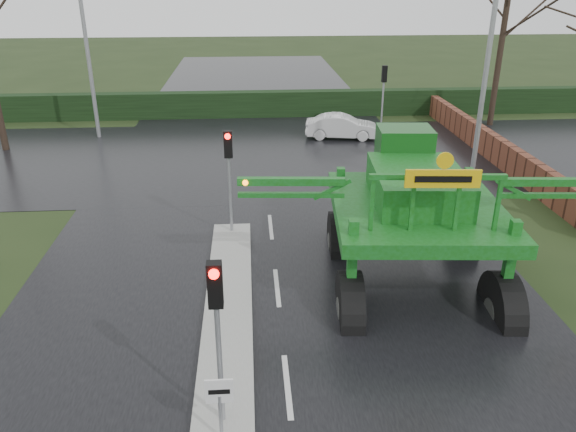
{
  "coord_description": "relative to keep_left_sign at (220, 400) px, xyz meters",
  "views": [
    {
      "loc": [
        -0.66,
        -9.32,
        7.97
      ],
      "look_at": [
        0.33,
        4.35,
        2.0
      ],
      "focal_mm": 35.0,
      "sensor_mm": 36.0,
      "label": 1
    }
  ],
  "objects": [
    {
      "name": "crop_sprayer",
      "position": [
        3.1,
        4.43,
        1.49
      ],
      "size": [
        9.62,
        6.32,
        5.39
      ],
      "rotation": [
        0.0,
        0.0,
        -0.08
      ],
      "color": "black",
      "rests_on": "ground"
    },
    {
      "name": "road_cross",
      "position": [
        1.3,
        17.5,
        -1.05
      ],
      "size": [
        80.0,
        12.0,
        0.02
      ],
      "primitive_type": "cube",
      "color": "black",
      "rests_on": "ground"
    },
    {
      "name": "brick_wall",
      "position": [
        11.8,
        17.5,
        -0.46
      ],
      "size": [
        0.4,
        20.0,
        1.2
      ],
      "primitive_type": "cube",
      "color": "#592D1E",
      "rests_on": "ground"
    },
    {
      "name": "tree_right_far",
      "position": [
        14.3,
        22.5,
        5.44
      ],
      "size": [
        7.0,
        7.0,
        12.05
      ],
      "color": "black",
      "rests_on": "ground"
    },
    {
      "name": "ground",
      "position": [
        1.3,
        1.5,
        -1.06
      ],
      "size": [
        140.0,
        140.0,
        0.0
      ],
      "primitive_type": "plane",
      "color": "black",
      "rests_on": "ground"
    },
    {
      "name": "traffic_signal_far",
      "position": [
        7.8,
        21.51,
        1.53
      ],
      "size": [
        0.26,
        0.33,
        3.52
      ],
      "rotation": [
        0.0,
        0.0,
        3.14
      ],
      "color": "gray",
      "rests_on": "ground"
    },
    {
      "name": "keep_left_sign",
      "position": [
        0.0,
        0.0,
        0.0
      ],
      "size": [
        0.5,
        0.07,
        1.35
      ],
      "color": "gray",
      "rests_on": "ground"
    },
    {
      "name": "traffic_signal_near",
      "position": [
        0.0,
        0.49,
        1.53
      ],
      "size": [
        0.26,
        0.33,
        3.52
      ],
      "color": "gray",
      "rests_on": "ground"
    },
    {
      "name": "street_light_left_far",
      "position": [
        -6.89,
        21.5,
        4.93
      ],
      "size": [
        3.85,
        0.3,
        10.0
      ],
      "color": "gray",
      "rests_on": "ground"
    },
    {
      "name": "white_sedan",
      "position": [
        5.47,
        20.36,
        -1.06
      ],
      "size": [
        3.88,
        1.86,
        1.23
      ],
      "primitive_type": "imported",
      "rotation": [
        0.0,
        0.0,
        1.42
      ],
      "color": "silver",
      "rests_on": "ground"
    },
    {
      "name": "traffic_signal_mid",
      "position": [
        0.0,
        8.99,
        1.53
      ],
      "size": [
        0.26,
        0.33,
        3.52
      ],
      "color": "gray",
      "rests_on": "ground"
    },
    {
      "name": "hedge_row",
      "position": [
        1.3,
        25.5,
        -0.31
      ],
      "size": [
        44.0,
        0.9,
        1.5
      ],
      "primitive_type": "cube",
      "color": "black",
      "rests_on": "ground"
    },
    {
      "name": "median_island",
      "position": [
        0.0,
        4.5,
        -0.97
      ],
      "size": [
        1.2,
        10.0,
        0.16
      ],
      "primitive_type": "cube",
      "color": "gray",
      "rests_on": "ground"
    },
    {
      "name": "street_light_right",
      "position": [
        9.49,
        13.5,
        4.93
      ],
      "size": [
        3.85,
        0.3,
        10.0
      ],
      "color": "gray",
      "rests_on": "ground"
    },
    {
      "name": "road_main",
      "position": [
        1.3,
        11.5,
        -1.05
      ],
      "size": [
        14.0,
        80.0,
        0.02
      ],
      "primitive_type": "cube",
      "color": "black",
      "rests_on": "ground"
    }
  ]
}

